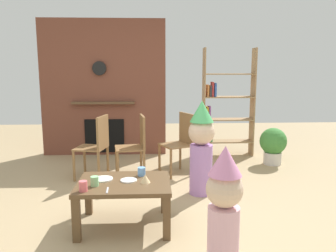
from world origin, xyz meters
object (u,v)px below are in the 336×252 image
at_px(paper_cup_center, 142,172).
at_px(child_with_cone_hat, 224,208).
at_px(paper_plate_rear, 129,180).
at_px(dining_chair_left, 97,143).
at_px(paper_cup_near_right, 95,181).
at_px(child_in_pink, 201,145).
at_px(bookshelf, 224,106).
at_px(potted_plant_tall, 273,144).
at_px(paper_plate_front, 103,179).
at_px(paper_cup_near_left, 83,186).
at_px(coffee_table, 124,189).
at_px(dining_chair_middle, 136,143).
at_px(birthday_cake_slice, 145,178).
at_px(dining_chair_right, 181,140).

relative_size(paper_cup_center, child_with_cone_hat, 0.09).
distance_m(paper_plate_rear, dining_chair_left, 1.59).
relative_size(paper_cup_near_right, child_in_pink, 0.08).
bearing_deg(bookshelf, potted_plant_tall, -43.77).
height_order(paper_plate_front, paper_plate_rear, same).
bearing_deg(potted_plant_tall, paper_cup_center, -137.05).
height_order(bookshelf, paper_cup_near_left, bookshelf).
bearing_deg(coffee_table, dining_chair_left, 108.16).
bearing_deg(dining_chair_middle, paper_cup_center, 86.46).
height_order(coffee_table, paper_cup_near_left, paper_cup_near_left).
height_order(paper_cup_near_right, birthday_cake_slice, paper_cup_near_right).
bearing_deg(dining_chair_right, paper_plate_rear, 43.11).
xyz_separation_m(paper_cup_near_right, paper_plate_rear, (0.31, 0.14, -0.04)).
xyz_separation_m(dining_chair_left, potted_plant_tall, (2.74, 0.60, -0.17)).
bearing_deg(dining_chair_middle, paper_plate_rear, 81.23).
bearing_deg(paper_cup_near_right, dining_chair_middle, 78.94).
bearing_deg(potted_plant_tall, child_with_cone_hat, -115.86).
relative_size(paper_cup_near_left, paper_cup_near_right, 1.02).
bearing_deg(dining_chair_left, paper_plate_front, 113.93).
height_order(birthday_cake_slice, dining_chair_left, dining_chair_left).
distance_m(paper_cup_center, potted_plant_tall, 2.84).
relative_size(coffee_table, paper_cup_near_right, 9.72).
bearing_deg(child_in_pink, dining_chair_right, -122.57).
bearing_deg(bookshelf, birthday_cake_slice, -115.82).
bearing_deg(birthday_cake_slice, bookshelf, 64.18).
bearing_deg(paper_plate_front, birthday_cake_slice, -14.87).
bearing_deg(dining_chair_right, paper_cup_center, 45.07).
relative_size(paper_plate_rear, child_with_cone_hat, 0.16).
bearing_deg(child_in_pink, birthday_cake_slice, 8.84).
height_order(paper_plate_front, birthday_cake_slice, birthday_cake_slice).
height_order(paper_cup_near_left, paper_cup_center, paper_cup_near_left).
relative_size(paper_cup_near_right, paper_cup_center, 1.06).
bearing_deg(child_with_cone_hat, paper_cup_near_left, 18.86).
distance_m(child_with_cone_hat, dining_chair_middle, 2.48).
xyz_separation_m(child_with_cone_hat, dining_chair_middle, (-0.75, 2.36, -0.02)).
height_order(paper_cup_near_left, dining_chair_middle, dining_chair_middle).
distance_m(child_with_cone_hat, dining_chair_right, 2.55).
height_order(paper_cup_near_right, potted_plant_tall, potted_plant_tall).
height_order(coffee_table, paper_plate_rear, paper_plate_rear).
bearing_deg(dining_chair_right, dining_chair_left, -16.32).
bearing_deg(potted_plant_tall, paper_cup_near_right, -138.39).
bearing_deg(dining_chair_left, child_in_pink, 166.90).
height_order(paper_cup_near_right, dining_chair_right, dining_chair_right).
height_order(coffee_table, dining_chair_middle, dining_chair_middle).
relative_size(child_in_pink, potted_plant_tall, 1.94).
bearing_deg(coffee_table, paper_cup_near_right, -157.02).
height_order(paper_plate_front, dining_chair_middle, dining_chair_middle).
xyz_separation_m(coffee_table, potted_plant_tall, (2.24, 2.11, -0.04)).
bearing_deg(bookshelf, dining_chair_middle, -140.39).
bearing_deg(child_in_pink, bookshelf, -153.37).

